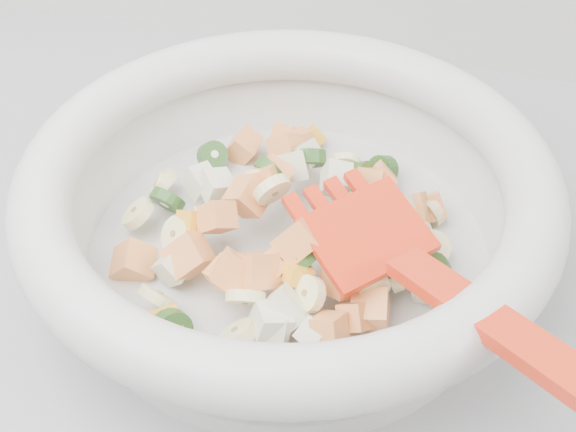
# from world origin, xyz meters

# --- Properties ---
(mixing_bowl) EXTENTS (0.44, 0.40, 0.14)m
(mixing_bowl) POSITION_xyz_m (-0.11, 1.43, 0.96)
(mixing_bowl) COLOR silver
(mixing_bowl) RESTS_ON counter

